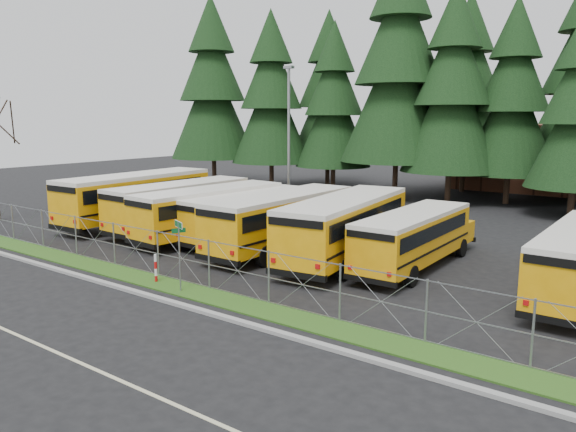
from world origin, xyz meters
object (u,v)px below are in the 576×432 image
object	(u,v)px
light_standard	(289,134)
striped_bollard	(156,269)
bus_1	(185,206)
bus_5	(349,228)
bus_2	(215,213)
street_sign	(179,241)
bus_4	(286,222)
bus_0	(142,199)
bus_3	(252,216)
bus_6	(416,240)

from	to	relation	value
light_standard	striped_bollard	bearing A→B (deg)	-70.82
bus_1	bus_5	xyz separation A→B (m)	(11.43, -0.25, 0.08)
bus_2	street_sign	xyz separation A→B (m)	(5.79, -7.98, 0.61)
bus_2	light_standard	size ratio (longest dim) A/B	1.07
bus_4	street_sign	distance (m)	8.10
bus_0	bus_4	world-z (taller)	bus_0
bus_4	light_standard	distance (m)	12.35
bus_0	bus_1	distance (m)	3.72
bus_2	bus_4	xyz separation A→B (m)	(4.91, 0.06, 0.04)
bus_3	bus_5	size ratio (longest dim) A/B	0.87
bus_0	bus_3	distance (m)	8.69
bus_5	street_sign	bearing A→B (deg)	-115.19
bus_1	light_standard	distance (m)	9.91
bus_6	bus_2	bearing A→B (deg)	-177.09
street_sign	light_standard	world-z (taller)	light_standard
light_standard	bus_4	bearing A→B (deg)	-54.09
bus_0	bus_1	bearing A→B (deg)	0.66
striped_bollard	bus_3	bearing A→B (deg)	103.78
bus_3	striped_bollard	bearing A→B (deg)	-73.80
bus_1	street_sign	bearing A→B (deg)	-42.51
striped_bollard	light_standard	world-z (taller)	light_standard
bus_3	street_sign	size ratio (longest dim) A/B	3.59
bus_0	light_standard	distance (m)	11.06
bus_4	striped_bollard	world-z (taller)	bus_4
bus_1	bus_6	size ratio (longest dim) A/B	1.12
bus_2	striped_bollard	distance (m)	8.76
bus_6	striped_bollard	distance (m)	11.43
bus_1	light_standard	world-z (taller)	light_standard
street_sign	light_standard	bearing A→B (deg)	113.83
bus_1	striped_bollard	distance (m)	10.91
bus_0	bus_3	size ratio (longest dim) A/B	1.21
light_standard	bus_1	bearing A→B (deg)	-96.87
bus_5	light_standard	distance (m)	14.42
bus_0	striped_bollard	size ratio (longest dim) A/B	10.16
bus_6	light_standard	world-z (taller)	light_standard
bus_3	striped_bollard	xyz separation A→B (m)	(2.12, -8.62, -0.72)
bus_4	bus_6	distance (m)	6.75
bus_0	bus_2	world-z (taller)	bus_0
bus_5	bus_0	bearing A→B (deg)	172.30
bus_6	striped_bollard	size ratio (longest dim) A/B	8.18
bus_1	bus_4	bearing A→B (deg)	-1.95
bus_1	bus_3	size ratio (longest dim) A/B	1.09
bus_1	bus_5	distance (m)	11.44
bus_3	bus_4	xyz separation A→B (m)	(2.97, -0.84, 0.14)
bus_0	bus_3	world-z (taller)	bus_0
bus_0	street_sign	bearing A→B (deg)	-36.09
bus_1	striped_bollard	world-z (taller)	bus_1
bus_6	light_standard	distance (m)	16.64
striped_bollard	street_sign	bearing A→B (deg)	-8.28
striped_bollard	bus_1	bearing A→B (deg)	130.57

